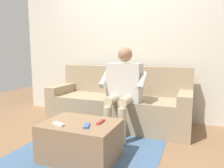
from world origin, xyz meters
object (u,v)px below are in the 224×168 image
couch (118,105)px  remote_white (59,124)px  remote_blue (87,126)px  remote_red (101,122)px  person_solo_seated (123,86)px  coffee_table (81,140)px

couch → remote_white: bearing=83.2°
remote_blue → remote_red: (-0.08, -0.15, 0.00)m
person_solo_seated → remote_white: bearing=70.4°
remote_red → couch: bearing=11.0°
couch → remote_red: 1.10m
couch → person_solo_seated: (-0.19, 0.34, 0.35)m
couch → remote_white: 1.30m
remote_blue → remote_white: 0.28m
couch → person_solo_seated: person_solo_seated is taller
couch → remote_blue: size_ratio=15.27×
person_solo_seated → remote_blue: size_ratio=8.43×
person_solo_seated → remote_red: (-0.01, 0.74, -0.26)m
person_solo_seated → couch: bearing=-61.2°
remote_blue → person_solo_seated: bearing=-24.3°
remote_blue → remote_white: bearing=83.6°
coffee_table → remote_white: bearing=44.6°
remote_red → remote_white: 0.41m
remote_white → couch: bearing=-79.5°
person_solo_seated → remote_blue: person_solo_seated is taller
couch → remote_red: (-0.19, 1.07, 0.09)m
remote_blue → remote_red: 0.17m
coffee_table → person_solo_seated: person_solo_seated is taller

